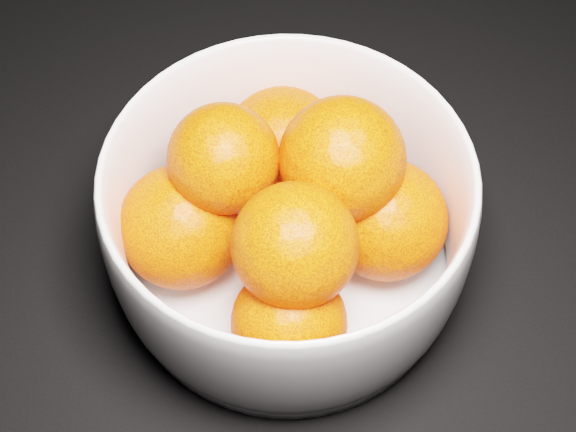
% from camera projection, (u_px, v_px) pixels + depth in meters
% --- Properties ---
extents(bowl, '(0.23, 0.23, 0.11)m').
position_uv_depth(bowl, '(288.00, 221.00, 0.51)').
color(bowl, white).
rests_on(bowl, ground).
extents(orange_pile, '(0.19, 0.19, 0.12)m').
position_uv_depth(orange_pile, '(287.00, 205.00, 0.50)').
color(orange_pile, '#FF4405').
rests_on(orange_pile, bowl).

